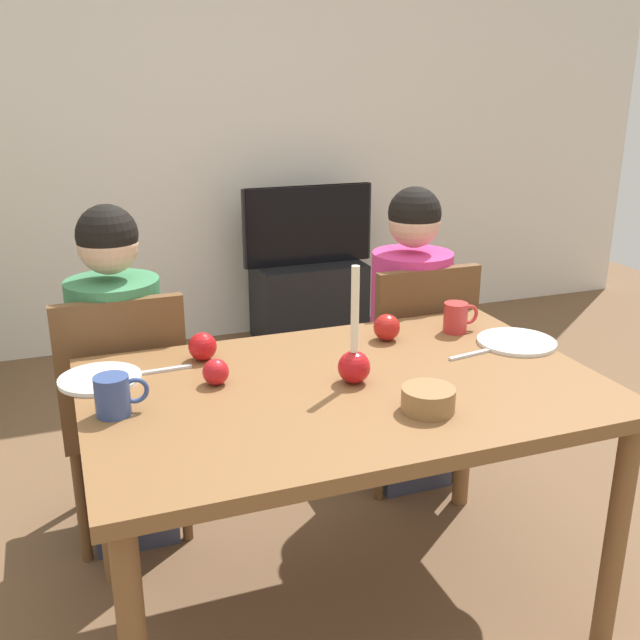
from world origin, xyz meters
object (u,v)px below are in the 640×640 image
chair_right (412,361)px  plate_right (517,342)px  candle_centerpiece (354,360)px  person_left_child (121,384)px  apple_near_candle (216,372)px  mug_right (457,317)px  apple_by_right_mug (387,327)px  person_right_child (409,344)px  tv (308,225)px  bowl_walnuts (428,399)px  apple_by_left_plate (203,347)px  dining_table (345,411)px  mug_left (114,395)px  plate_left (100,379)px  chair_left (124,403)px  tv_stand (309,301)px

chair_right → plate_right: size_ratio=3.68×
candle_centerpiece → plate_right: bearing=9.8°
person_left_child → apple_near_candle: person_left_child is taller
plate_right → apple_near_candle: bearing=178.9°
plate_right → mug_right: mug_right is taller
apple_near_candle → apple_by_right_mug: bearing=14.8°
person_right_child → apple_by_right_mug: person_right_child is taller
tv → bowl_walnuts: 2.59m
apple_near_candle → apple_by_left_plate: size_ratio=0.87×
dining_table → mug_right: bearing=27.9°
dining_table → mug_left: bearing=177.8°
tv → candle_centerpiece: size_ratio=2.40×
plate_left → apple_by_right_mug: size_ratio=2.65×
mug_right → apple_near_candle: bearing=-170.0°
chair_left → tv: tv is taller
tv → apple_by_left_plate: (-1.03, -1.99, 0.08)m
chair_left → candle_centerpiece: candle_centerpiece is taller
tv → apple_near_candle: bearing=-115.4°
plate_left → apple_by_right_mug: apple_by_right_mug is taller
apple_by_right_mug → chair_right: bearing=50.5°
person_left_child → person_right_child: 1.07m
apple_near_candle → chair_left: bearing=113.7°
tv_stand → candle_centerpiece: bearing=-106.4°
person_left_child → candle_centerpiece: size_ratio=3.56×
mug_right → tv: bearing=84.2°
person_right_child → mug_left: (-1.13, -0.62, 0.23)m
person_right_child → apple_by_left_plate: (-0.86, -0.33, 0.22)m
chair_right → plate_left: chair_right is taller
person_right_child → dining_table: bearing=-129.5°
dining_table → mug_right: mug_right is taller
chair_right → person_right_child: 0.07m
plate_right → bowl_walnuts: size_ratio=1.80×
person_left_child → apple_by_right_mug: person_left_child is taller
apple_by_left_plate → candle_centerpiece: bearing=-41.3°
tv_stand → bowl_walnuts: 2.65m
person_left_child → candle_centerpiece: bearing=-48.3°
person_right_child → bowl_walnuts: (-0.40, -0.87, 0.21)m
plate_right → mug_right: bearing=126.6°
bowl_walnuts → apple_by_left_plate: (-0.46, 0.53, 0.01)m
apple_near_candle → candle_centerpiece: bearing=-18.7°
tv_stand → tv: 0.47m
dining_table → apple_near_candle: (-0.33, 0.12, 0.12)m
apple_by_right_mug → candle_centerpiece: bearing=-129.6°
tv → dining_table: bearing=-107.0°
chair_left → bowl_walnuts: bearing=-50.9°
mug_right → person_right_child: bearing=85.6°
chair_left → apple_by_right_mug: 0.91m
person_right_child → apple_by_left_plate: size_ratio=13.96×
mug_left → apple_by_left_plate: (0.28, 0.28, -0.01)m
chair_left → apple_near_candle: chair_left is taller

